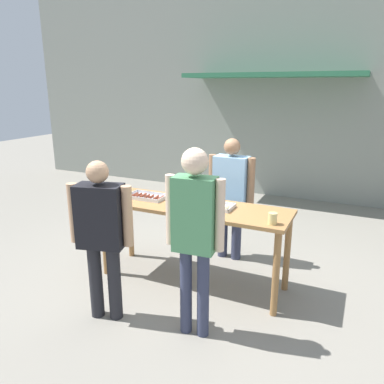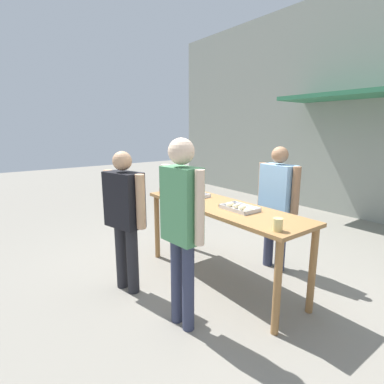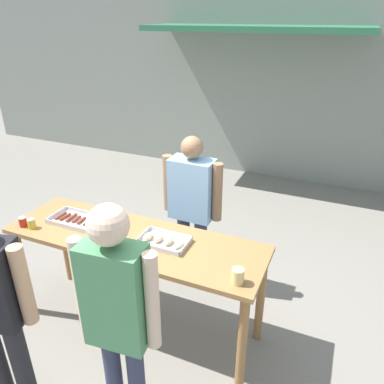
% 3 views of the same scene
% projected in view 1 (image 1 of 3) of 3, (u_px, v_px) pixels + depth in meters
% --- Properties ---
extents(ground_plane, '(24.00, 24.00, 0.00)m').
position_uv_depth(ground_plane, '(192.00, 281.00, 4.41)').
color(ground_plane, gray).
extents(building_facade_back, '(12.00, 1.11, 4.50)m').
position_uv_depth(building_facade_back, '(279.00, 83.00, 7.26)').
color(building_facade_back, gray).
rests_on(building_facade_back, ground).
extents(serving_table, '(2.19, 0.67, 0.94)m').
position_uv_depth(serving_table, '(192.00, 216.00, 4.19)').
color(serving_table, olive).
rests_on(serving_table, ground).
extents(food_tray_sausages, '(0.45, 0.27, 0.04)m').
position_uv_depth(food_tray_sausages, '(147.00, 197.00, 4.42)').
color(food_tray_sausages, silver).
rests_on(food_tray_sausages, serving_table).
extents(food_tray_buns, '(0.40, 0.25, 0.06)m').
position_uv_depth(food_tray_buns, '(214.00, 206.00, 4.06)').
color(food_tray_buns, silver).
rests_on(food_tray_buns, serving_table).
extents(condiment_jar_mustard, '(0.06, 0.06, 0.09)m').
position_uv_depth(condiment_jar_mustard, '(109.00, 196.00, 4.34)').
color(condiment_jar_mustard, '#B22319').
rests_on(condiment_jar_mustard, serving_table).
extents(condiment_jar_ketchup, '(0.06, 0.06, 0.09)m').
position_uv_depth(condiment_jar_ketchup, '(116.00, 197.00, 4.31)').
color(condiment_jar_ketchup, gold).
rests_on(condiment_jar_ketchup, serving_table).
extents(beer_cup, '(0.09, 0.09, 0.11)m').
position_uv_depth(beer_cup, '(273.00, 219.00, 3.57)').
color(beer_cup, '#DBC67A').
rests_on(beer_cup, serving_table).
extents(person_server_behind_table, '(0.61, 0.24, 1.59)m').
position_uv_depth(person_server_behind_table, '(231.00, 189.00, 4.77)').
color(person_server_behind_table, '#333851').
rests_on(person_server_behind_table, ground).
extents(person_customer_holding_hotdog, '(0.60, 0.34, 1.58)m').
position_uv_depth(person_customer_holding_hotdog, '(101.00, 229.00, 3.49)').
color(person_customer_holding_hotdog, '#232328').
rests_on(person_customer_holding_hotdog, ground).
extents(person_customer_with_cup, '(0.53, 0.23, 1.73)m').
position_uv_depth(person_customer_with_cup, '(195.00, 226.00, 3.20)').
color(person_customer_with_cup, '#333851').
rests_on(person_customer_with_cup, ground).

